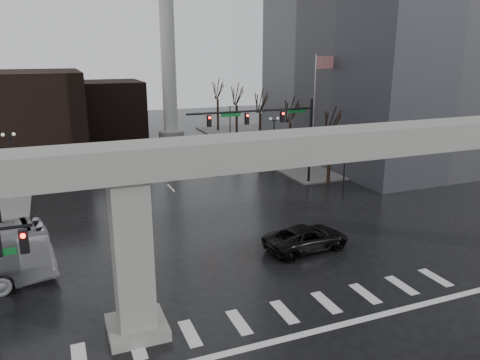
{
  "coord_description": "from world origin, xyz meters",
  "views": [
    {
      "loc": [
        -9.64,
        -19.08,
        12.47
      ],
      "look_at": [
        0.98,
        7.25,
        4.5
      ],
      "focal_mm": 35.0,
      "sensor_mm": 36.0,
      "label": 1
    }
  ],
  "objects": [
    {
      "name": "tree_right_0",
      "position": [
        14.53,
        18.02,
        2.79
      ],
      "size": [
        1.09,
        1.58,
        7.5
      ],
      "color": "black",
      "rests_on": "ground"
    },
    {
      "name": "tree_right_4",
      "position": [
        14.53,
        50.02,
        3.04
      ],
      "size": [
        1.12,
        1.69,
        8.19
      ],
      "color": "black",
      "rests_on": "ground"
    },
    {
      "name": "tree_right_3",
      "position": [
        14.53,
        42.02,
        2.98
      ],
      "size": [
        1.11,
        1.66,
        8.02
      ],
      "color": "black",
      "rests_on": "ground"
    },
    {
      "name": "lamp_right_2",
      "position": [
        13.5,
        42.0,
        3.47
      ],
      "size": [
        1.22,
        0.32,
        5.11
      ],
      "color": "black",
      "rests_on": "ground"
    },
    {
      "name": "signal_mast_arm",
      "position": [
        8.99,
        18.8,
        5.83
      ],
      "size": [
        12.12,
        0.43,
        8.0
      ],
      "color": "black",
      "rests_on": "ground"
    },
    {
      "name": "lamp_right_1",
      "position": [
        13.5,
        28.0,
        3.47
      ],
      "size": [
        1.22,
        0.32,
        5.11
      ],
      "color": "black",
      "rests_on": "ground"
    },
    {
      "name": "tree_right_1",
      "position": [
        14.53,
        26.02,
        2.85
      ],
      "size": [
        1.09,
        1.61,
        7.67
      ],
      "color": "black",
      "rests_on": "ground"
    },
    {
      "name": "tree_right_2",
      "position": [
        14.53,
        34.02,
        2.91
      ],
      "size": [
        1.1,
        1.63,
        7.85
      ],
      "color": "black",
      "rests_on": "ground"
    },
    {
      "name": "sidewalk_ne",
      "position": [
        26.0,
        36.0,
        0.07
      ],
      "size": [
        28.0,
        36.0,
        0.15
      ],
      "primitive_type": "cube",
      "color": "#63605E",
      "rests_on": "ground"
    },
    {
      "name": "smokestack",
      "position": [
        6.0,
        46.0,
        13.35
      ],
      "size": [
        3.6,
        3.6,
        30.0
      ],
      "color": "silver",
      "rests_on": "ground"
    },
    {
      "name": "lamp_left_2",
      "position": [
        -13.5,
        42.0,
        3.47
      ],
      "size": [
        1.22,
        0.32,
        5.11
      ],
      "color": "black",
      "rests_on": "ground"
    },
    {
      "name": "lamp_left_1",
      "position": [
        -13.5,
        28.0,
        3.47
      ],
      "size": [
        1.22,
        0.32,
        5.11
      ],
      "color": "black",
      "rests_on": "ground"
    },
    {
      "name": "building_far_left",
      "position": [
        -14.0,
        42.0,
        5.0
      ],
      "size": [
        16.0,
        14.0,
        10.0
      ],
      "primitive_type": "cube",
      "color": "black",
      "rests_on": "ground"
    },
    {
      "name": "pickup_truck",
      "position": [
        4.76,
        5.15,
        0.79
      ],
      "size": [
        5.9,
        3.18,
        1.57
      ],
      "primitive_type": "imported",
      "rotation": [
        0.0,
        0.0,
        1.67
      ],
      "color": "black",
      "rests_on": "ground"
    },
    {
      "name": "elevated_guideway",
      "position": [
        1.26,
        0.0,
        6.88
      ],
      "size": [
        48.0,
        2.6,
        8.7
      ],
      "color": "gray",
      "rests_on": "ground"
    },
    {
      "name": "building_far_mid",
      "position": [
        -2.0,
        52.0,
        4.0
      ],
      "size": [
        10.0,
        10.0,
        8.0
      ],
      "primitive_type": "cube",
      "color": "black",
      "rests_on": "ground"
    },
    {
      "name": "flagpole_assembly",
      "position": [
        15.29,
        22.0,
        7.53
      ],
      "size": [
        2.06,
        0.12,
        12.0
      ],
      "color": "silver",
      "rests_on": "ground"
    },
    {
      "name": "ground",
      "position": [
        0.0,
        0.0,
        0.0
      ],
      "size": [
        160.0,
        160.0,
        0.0
      ],
      "primitive_type": "plane",
      "color": "black",
      "rests_on": "ground"
    },
    {
      "name": "lamp_right_0",
      "position": [
        13.5,
        14.0,
        3.47
      ],
      "size": [
        1.22,
        0.32,
        5.11
      ],
      "color": "black",
      "rests_on": "ground"
    }
  ]
}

